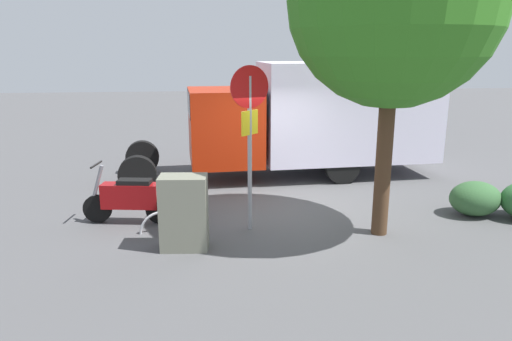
{
  "coord_description": "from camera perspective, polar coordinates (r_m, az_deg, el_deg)",
  "views": [
    {
      "loc": [
        1.74,
        9.38,
        3.34
      ],
      "look_at": [
        0.64,
        0.01,
        0.92
      ],
      "focal_mm": 33.3,
      "sensor_mm": 36.0,
      "label": 1
    }
  ],
  "objects": [
    {
      "name": "motorcycle",
      "position": [
        9.61,
        -14.93,
        -3.17
      ],
      "size": [
        1.8,
        0.62,
        1.2
      ],
      "rotation": [
        0.0,
        0.0,
        -0.16
      ],
      "color": "black",
      "rests_on": "ground"
    },
    {
      "name": "shrub_near_sign",
      "position": [
        10.75,
        24.83,
        -3.07
      ],
      "size": [
        1.05,
        0.86,
        0.71
      ],
      "primitive_type": "ellipsoid",
      "color": "#315931",
      "rests_on": "ground"
    },
    {
      "name": "street_tree",
      "position": [
        8.64,
        16.32,
        18.97
      ],
      "size": [
        3.59,
        3.59,
        5.92
      ],
      "color": "#47301E",
      "rests_on": "ground"
    },
    {
      "name": "stop_sign",
      "position": [
        8.62,
        -0.77,
        5.75
      ],
      "size": [
        0.71,
        0.33,
        3.07
      ],
      "color": "#9E9EA3",
      "rests_on": "ground"
    },
    {
      "name": "bike_rack_hoop",
      "position": [
        9.14,
        -11.15,
        -7.31
      ],
      "size": [
        0.85,
        0.11,
        0.85
      ],
      "primitive_type": "torus",
      "rotation": [
        1.57,
        0.0,
        0.07
      ],
      "color": "#B7B7BC",
      "rests_on": "ground"
    },
    {
      "name": "ground_plane",
      "position": [
        10.11,
        3.59,
        -4.92
      ],
      "size": [
        60.0,
        60.0,
        0.0
      ],
      "primitive_type": "plane",
      "color": "#4B4A4C"
    },
    {
      "name": "box_truck_near",
      "position": [
        12.77,
        6.92,
        6.69
      ],
      "size": [
        8.33,
        2.59,
        3.01
      ],
      "rotation": [
        0.0,
        0.0,
        0.05
      ],
      "color": "black",
      "rests_on": "ground"
    },
    {
      "name": "utility_cabinet",
      "position": [
        8.17,
        -8.66,
        -5.04
      ],
      "size": [
        0.84,
        0.57,
        1.29
      ],
      "primitive_type": "cube",
      "rotation": [
        0.0,
        0.0,
        -0.1
      ],
      "color": "slate",
      "rests_on": "ground"
    }
  ]
}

